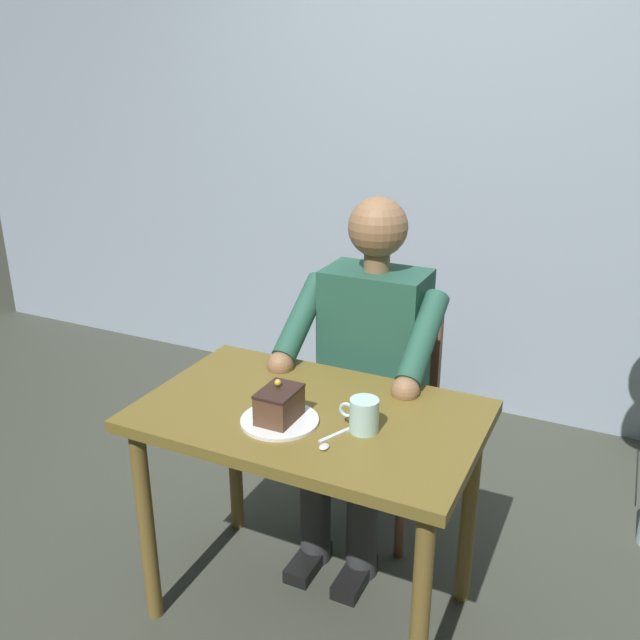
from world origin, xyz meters
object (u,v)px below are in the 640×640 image
object	(u,v)px
dining_table	(310,441)
coffee_cup	(364,415)
cake_slice	(279,404)
dessert_spoon	(329,441)
chair	(382,396)
seated_person	(366,373)

from	to	relation	value
dining_table	coffee_cup	distance (m)	0.25
cake_slice	dessert_spoon	bearing A→B (deg)	166.89
cake_slice	coffee_cup	world-z (taller)	cake_slice
dining_table	chair	xyz separation A→B (m)	(0.00, -0.62, -0.13)
seated_person	cake_slice	distance (m)	0.56
chair	seated_person	distance (m)	0.24
chair	coffee_cup	world-z (taller)	chair
dining_table	coffee_cup	size ratio (longest dim) A/B	8.59
dining_table	coffee_cup	world-z (taller)	coffee_cup
chair	dining_table	bearing A→B (deg)	90.00
dining_table	dessert_spoon	distance (m)	0.22
chair	coffee_cup	bearing A→B (deg)	105.95
seated_person	coffee_cup	bearing A→B (deg)	111.07
seated_person	cake_slice	world-z (taller)	seated_person
coffee_cup	dessert_spoon	distance (m)	0.12
coffee_cup	dessert_spoon	world-z (taller)	coffee_cup
dessert_spoon	chair	bearing A→B (deg)	-80.33
dessert_spoon	seated_person	bearing A→B (deg)	-77.61
dining_table	seated_person	xyz separation A→B (m)	(0.00, -0.45, 0.04)
dining_table	dessert_spoon	xyz separation A→B (m)	(-0.13, 0.14, 0.11)
dining_table	chair	size ratio (longest dim) A/B	1.12
seated_person	dessert_spoon	size ratio (longest dim) A/B	9.09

